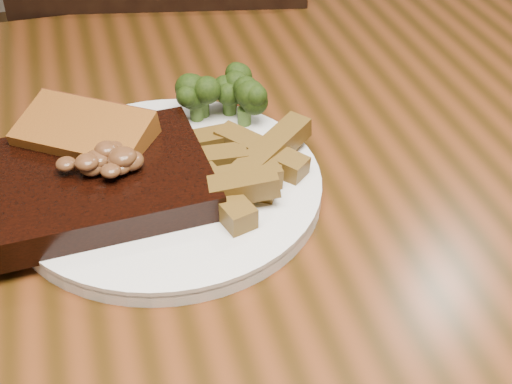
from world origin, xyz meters
TOP-DOWN VIEW (x-y plane):
  - dining_table at (0.00, 0.00)m, footprint 1.60×0.90m
  - chair_far at (0.01, 0.55)m, footprint 0.47×0.47m
  - plate at (-0.07, 0.05)m, footprint 0.29×0.29m
  - steak at (-0.13, 0.04)m, footprint 0.20×0.16m
  - steak_bone at (-0.13, -0.02)m, footprint 0.14×0.02m
  - mushroom_pile at (-0.12, 0.05)m, footprint 0.07×0.07m
  - garlic_bread at (-0.13, 0.09)m, footprint 0.13×0.12m
  - potato_wedges at (-0.01, 0.04)m, footprint 0.12×0.12m
  - broccoli_cluster at (0.01, 0.13)m, footprint 0.08×0.08m

SIDE VIEW (x-z plane):
  - chair_far at x=0.01m, z-range 0.04..0.87m
  - dining_table at x=0.00m, z-range 0.28..1.03m
  - plate at x=-0.07m, z-range 0.75..0.76m
  - steak_bone at x=-0.13m, z-range 0.76..0.78m
  - potato_wedges at x=-0.01m, z-range 0.76..0.79m
  - garlic_bread at x=-0.13m, z-range 0.76..0.79m
  - steak at x=-0.13m, z-range 0.76..0.79m
  - broccoli_cluster at x=0.01m, z-range 0.76..0.80m
  - mushroom_pile at x=-0.12m, z-range 0.79..0.82m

